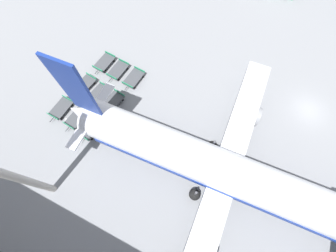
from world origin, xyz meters
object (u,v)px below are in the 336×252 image
at_px(baggage_dolly_row_near_col_c, 61,108).
at_px(baggage_dolly_row_mid_b_col_b, 112,102).
at_px(baggage_dolly_row_mid_a_col_a, 118,70).
at_px(baggage_dolly_row_mid_b_col_a, 134,78).
at_px(baggage_dolly_row_mid_a_col_c, 77,118).
at_px(baggage_dolly_row_mid_b_col_c, 91,128).
at_px(airplane, 235,175).
at_px(baggage_dolly_row_near_col_b, 84,85).
at_px(baggage_dolly_row_mid_a_col_b, 98,94).
at_px(baggage_dolly_row_near_col_a, 104,63).

bearing_deg(baggage_dolly_row_near_col_c, baggage_dolly_row_mid_b_col_b, 124.35).
bearing_deg(baggage_dolly_row_mid_a_col_a, baggage_dolly_row_mid_b_col_a, 85.13).
height_order(baggage_dolly_row_mid_a_col_c, baggage_dolly_row_mid_b_col_c, same).
bearing_deg(airplane, baggage_dolly_row_near_col_b, -99.23).
height_order(baggage_dolly_row_mid_a_col_a, baggage_dolly_row_mid_a_col_b, same).
xyz_separation_m(airplane, baggage_dolly_row_near_col_c, (0.76, -22.54, -2.62)).
bearing_deg(baggage_dolly_row_mid_b_col_a, baggage_dolly_row_near_col_c, -37.02).
bearing_deg(baggage_dolly_row_mid_a_col_c, baggage_dolly_row_mid_b_col_a, 157.13).
bearing_deg(airplane, baggage_dolly_row_mid_a_col_a, -111.82).
bearing_deg(baggage_dolly_row_near_col_a, baggage_dolly_row_mid_b_col_a, 84.13).
distance_m(baggage_dolly_row_near_col_b, baggage_dolly_row_mid_a_col_b, 2.48).
relative_size(baggage_dolly_row_mid_a_col_b, baggage_dolly_row_mid_a_col_c, 1.00).
xyz_separation_m(baggage_dolly_row_mid_a_col_b, baggage_dolly_row_mid_b_col_c, (4.54, 1.94, 0.00)).
distance_m(baggage_dolly_row_mid_b_col_a, baggage_dolly_row_mid_b_col_c, 8.89).
xyz_separation_m(baggage_dolly_row_near_col_c, baggage_dolly_row_mid_a_col_a, (-8.38, 3.51, 0.00)).
bearing_deg(baggage_dolly_row_mid_b_col_b, baggage_dolly_row_mid_b_col_a, 171.01).
distance_m(baggage_dolly_row_mid_a_col_a, baggage_dolly_row_mid_a_col_c, 8.63).
bearing_deg(baggage_dolly_row_mid_a_col_a, baggage_dolly_row_mid_b_col_b, 22.56).
bearing_deg(baggage_dolly_row_mid_b_col_b, baggage_dolly_row_near_col_c, -55.65).
xyz_separation_m(baggage_dolly_row_near_col_b, baggage_dolly_row_mid_a_col_b, (0.44, 2.44, 0.00)).
height_order(baggage_dolly_row_mid_a_col_a, baggage_dolly_row_mid_b_col_b, same).
xyz_separation_m(baggage_dolly_row_near_col_c, baggage_dolly_row_mid_b_col_c, (0.66, 5.04, 0.00)).
xyz_separation_m(baggage_dolly_row_near_col_a, baggage_dolly_row_mid_a_col_a, (0.30, 2.43, 0.00)).
height_order(baggage_dolly_row_near_col_b, baggage_dolly_row_mid_a_col_a, same).
distance_m(airplane, baggage_dolly_row_mid_a_col_a, 20.66).
bearing_deg(baggage_dolly_row_mid_b_col_c, baggage_dolly_row_near_col_c, -97.47).
bearing_deg(baggage_dolly_row_mid_b_col_c, baggage_dolly_row_mid_b_col_a, 172.85).
height_order(baggage_dolly_row_near_col_a, baggage_dolly_row_mid_a_col_c, same).
relative_size(airplane, baggage_dolly_row_mid_b_col_a, 10.52).
xyz_separation_m(baggage_dolly_row_mid_a_col_b, baggage_dolly_row_mid_b_col_b, (0.15, 2.35, 0.00)).
bearing_deg(baggage_dolly_row_mid_a_col_b, airplane, 80.90).
xyz_separation_m(baggage_dolly_row_mid_a_col_b, baggage_dolly_row_mid_a_col_c, (4.08, -0.47, 0.00)).
bearing_deg(baggage_dolly_row_mid_b_col_c, baggage_dolly_row_mid_b_col_b, 174.73).
height_order(baggage_dolly_row_near_col_a, baggage_dolly_row_mid_a_col_a, same).
distance_m(baggage_dolly_row_near_col_b, baggage_dolly_row_mid_a_col_a, 4.96).
bearing_deg(baggage_dolly_row_mid_a_col_c, baggage_dolly_row_mid_b_col_c, 79.21).
height_order(baggage_dolly_row_mid_a_col_a, baggage_dolly_row_mid_a_col_c, same).
bearing_deg(baggage_dolly_row_mid_b_col_c, baggage_dolly_row_near_col_a, -157.03).
bearing_deg(baggage_dolly_row_near_col_b, airplane, 80.77).
height_order(baggage_dolly_row_near_col_c, baggage_dolly_row_mid_a_col_a, same).
bearing_deg(baggage_dolly_row_mid_a_col_b, baggage_dolly_row_mid_b_col_c, 23.19).
relative_size(baggage_dolly_row_near_col_a, baggage_dolly_row_near_col_c, 1.00).
relative_size(baggage_dolly_row_mid_a_col_b, baggage_dolly_row_mid_b_col_b, 1.00).
bearing_deg(baggage_dolly_row_mid_a_col_a, airplane, 68.18).
distance_m(baggage_dolly_row_mid_a_col_a, baggage_dolly_row_mid_a_col_b, 4.52).
bearing_deg(baggage_dolly_row_mid_a_col_c, baggage_dolly_row_near_col_b, -156.49).
xyz_separation_m(baggage_dolly_row_near_col_a, baggage_dolly_row_near_col_c, (8.67, -1.09, 0.00)).
relative_size(baggage_dolly_row_mid_a_col_b, baggage_dolly_row_mid_b_col_a, 1.01).
bearing_deg(baggage_dolly_row_mid_b_col_a, baggage_dolly_row_near_col_b, -55.04).
bearing_deg(baggage_dolly_row_mid_b_col_b, baggage_dolly_row_mid_a_col_c, -35.72).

